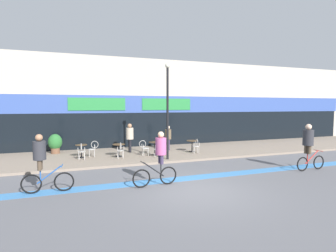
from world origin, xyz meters
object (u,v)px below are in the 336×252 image
object	(u,v)px
cafe_chair_2_near	(158,148)
pedestrian_near_end	(130,135)
planter_pot	(55,143)
lamp_post	(168,104)
cafe_chair_0_near	(82,150)
cafe_chair_2_side	(144,147)
bistro_table_0	(81,148)
cafe_chair_1_near	(121,149)
bistro_table_2	(155,146)
bistro_table_3	(192,144)
cyclist_2	(309,143)
pedestrian_far_end	(168,136)
cafe_chair_3_near	(196,145)
bistro_table_1	(119,148)
cafe_chair_0_side	(93,148)
cyclist_1	(42,159)
cyclist_0	(159,155)

from	to	relation	value
cafe_chair_2_near	pedestrian_near_end	xyz separation A→B (m)	(-1.16, 2.12, 0.54)
planter_pot	lamp_post	distance (m)	7.40
cafe_chair_0_near	cafe_chair_2_near	distance (m)	4.12
cafe_chair_2_side	planter_pot	xyz separation A→B (m)	(-4.89, 2.55, 0.12)
bistro_table_0	cafe_chair_1_near	world-z (taller)	cafe_chair_1_near
bistro_table_0	cafe_chair_2_near	distance (m)	4.25
cafe_chair_1_near	lamp_post	bearing A→B (deg)	-110.90
cafe_chair_1_near	bistro_table_2	bearing A→B (deg)	-77.94
bistro_table_3	cyclist_2	size ratio (longest dim) A/B	0.33
bistro_table_0	cyclist_2	distance (m)	11.60
pedestrian_near_end	bistro_table_3	bearing A→B (deg)	163.13
planter_pot	pedestrian_far_end	size ratio (longest dim) A/B	0.74
cafe_chair_0_near	planter_pot	xyz separation A→B (m)	(-1.45, 2.52, 0.12)
cafe_chair_3_near	bistro_table_1	bearing A→B (deg)	90.13
bistro_table_1	cafe_chair_2_near	size ratio (longest dim) A/B	0.79
cafe_chair_0_side	planter_pot	xyz separation A→B (m)	(-2.08, 1.89, 0.12)
lamp_post	cyclist_1	size ratio (longest dim) A/B	2.52
cafe_chair_2_near	cafe_chair_0_near	bearing A→B (deg)	79.81
pedestrian_near_end	cyclist_0	bearing A→B (deg)	89.20
bistro_table_0	pedestrian_far_end	size ratio (longest dim) A/B	0.46
cafe_chair_0_near	planter_pot	world-z (taller)	planter_pot
cafe_chair_3_near	pedestrian_far_end	world-z (taller)	pedestrian_far_end
cyclist_0	cafe_chair_1_near	bearing A→B (deg)	-87.01
bistro_table_0	bistro_table_2	size ratio (longest dim) A/B	0.93
cafe_chair_3_near	cyclist_2	world-z (taller)	cyclist_2
cafe_chair_2_near	planter_pot	bearing A→B (deg)	59.07
bistro_table_2	planter_pot	size ratio (longest dim) A/B	0.66
cyclist_0	pedestrian_far_end	bearing A→B (deg)	-116.44
bistro_table_3	planter_pot	distance (m)	8.37
bistro_table_1	pedestrian_far_end	xyz separation A→B (m)	(3.38, 1.09, 0.44)
cafe_chair_2_near	pedestrian_near_end	distance (m)	2.48
bistro_table_0	planter_pot	size ratio (longest dim) A/B	0.61
cafe_chair_2_near	bistro_table_1	bearing A→B (deg)	65.12
cafe_chair_3_near	cyclist_1	world-z (taller)	cyclist_1
bistro_table_1	cyclist_1	size ratio (longest dim) A/B	0.35
bistro_table_1	bistro_table_2	bearing A→B (deg)	-7.77
cafe_chair_1_near	cyclist_1	size ratio (longest dim) A/B	0.44
cafe_chair_1_near	cyclist_2	bearing A→B (deg)	-120.96
planter_pot	cyclist_0	world-z (taller)	cyclist_0
cafe_chair_2_near	pedestrian_far_end	xyz separation A→B (m)	(1.33, 1.99, 0.43)
bistro_table_2	cafe_chair_3_near	world-z (taller)	cafe_chair_3_near
planter_pot	lamp_post	size ratio (longest dim) A/B	0.23
bistro_table_1	cyclist_2	distance (m)	9.73
cafe_chair_2_near	cyclist_2	distance (m)	7.57
cafe_chair_2_near	cafe_chair_3_near	world-z (taller)	same
pedestrian_near_end	cafe_chair_0_side	bearing A→B (deg)	21.80
cafe_chair_0_side	pedestrian_far_end	bearing A→B (deg)	-170.86
cafe_chair_2_side	pedestrian_far_end	size ratio (longest dim) A/B	0.57
cafe_chair_2_side	cyclist_2	bearing A→B (deg)	-40.51
bistro_table_3	cafe_chair_2_near	size ratio (longest dim) A/B	0.79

